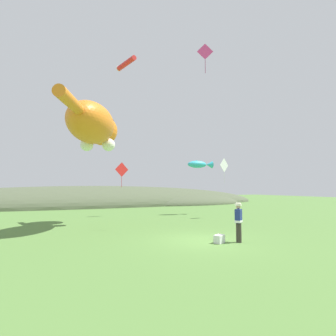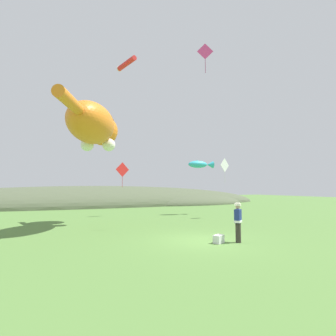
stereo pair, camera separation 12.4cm
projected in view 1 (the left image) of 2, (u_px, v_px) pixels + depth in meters
name	position (u px, v px, depth m)	size (l,w,h in m)	color
ground_plane	(204.00, 241.00, 12.14)	(120.00, 120.00, 0.00)	#517A38
distant_hill_ridge	(106.00, 205.00, 37.59)	(54.51, 15.58, 5.39)	#4C563D
festival_attendant	(239.00, 221.00, 11.82)	(0.49, 0.45, 1.77)	#332D28
kite_spool	(219.00, 236.00, 12.51)	(0.12, 0.26, 0.26)	olive
picnic_cooler	(219.00, 239.00, 11.62)	(0.58, 0.50, 0.36)	white
kite_giant_cat	(94.00, 126.00, 16.59)	(4.60, 8.78, 2.83)	orange
kite_fish_windsock	(200.00, 164.00, 24.43)	(2.55, 1.00, 0.76)	#33B2CC
kite_tube_streamer	(126.00, 64.00, 19.30)	(0.96, 2.28, 0.44)	red
kite_diamond_pink	(205.00, 52.00, 16.67)	(0.95, 0.45, 1.94)	#E53F8C
kite_diamond_white	(224.00, 165.00, 21.53)	(1.10, 0.38, 2.06)	white
kite_diamond_red	(122.00, 170.00, 22.76)	(1.25, 0.30, 2.18)	red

